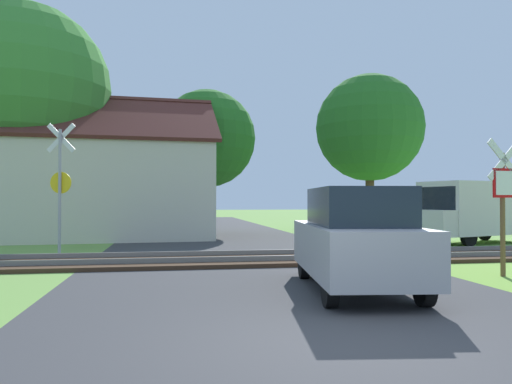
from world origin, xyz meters
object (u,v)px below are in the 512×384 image
mail_truck (474,209)px  crossing_sign_far (60,180)px  tree_center (207,139)px  stop_sign_near (504,195)px  tree_right (370,128)px  house (112,187)px  tree_left (22,89)px  parked_car (355,239)px

mail_truck → crossing_sign_far: bearing=76.6°
crossing_sign_far → tree_center: 9.90m
stop_sign_near → tree_right: tree_right is taller
crossing_sign_far → tree_right: bearing=41.1°
stop_sign_near → house: house is taller
stop_sign_near → crossing_sign_far: size_ratio=0.74×
crossing_sign_far → tree_center: tree_center is taller
tree_left → tree_center: size_ratio=1.41×
stop_sign_near → tree_right: size_ratio=0.39×
house → parked_car: house is taller
house → tree_center: size_ratio=1.27×
stop_sign_near → mail_truck: stop_sign_near is taller
stop_sign_near → house: (-9.17, 12.34, 0.46)m
stop_sign_near → house: bearing=-61.8°
crossing_sign_far → parked_car: size_ratio=0.92×
tree_right → house: bearing=179.3°
tree_right → mail_truck: 6.35m
tree_left → tree_center: tree_left is taller
tree_left → tree_center: bearing=15.5°
tree_left → tree_right: size_ratio=1.32×
tree_center → parked_car: 15.95m
stop_sign_near → tree_left: size_ratio=0.29×
parked_car → crossing_sign_far: bearing=138.8°
mail_truck → parked_car: bearing=118.8°
house → parked_car: bearing=-71.3°
stop_sign_near → parked_car: 3.81m
tree_center → parked_car: size_ratio=1.64×
crossing_sign_far → tree_left: (-2.79, 6.16, 3.92)m
tree_center → mail_truck: bearing=-37.3°
house → tree_center: bearing=23.4°
tree_left → parked_car: size_ratio=2.31×
house → mail_truck: 14.27m
house → mail_truck: house is taller
tree_center → tree_right: 7.59m
tree_right → crossing_sign_far: bearing=-153.5°
tree_left → parked_car: (9.15, -13.34, -5.20)m
stop_sign_near → parked_car: size_ratio=0.68×
crossing_sign_far → parked_car: crossing_sign_far is taller
stop_sign_near → tree_left: (-12.74, 12.33, 4.43)m
tree_left → mail_truck: 18.30m
stop_sign_near → tree_right: 12.80m
tree_left → mail_truck: tree_left is taller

